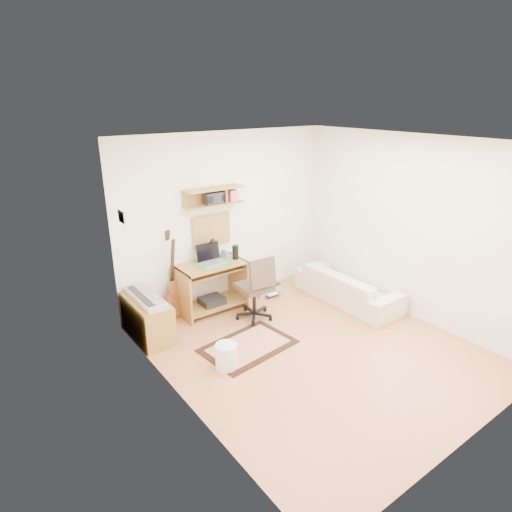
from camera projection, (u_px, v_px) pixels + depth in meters
floor at (314, 350)px, 5.53m from camera, size 3.60×4.00×0.01m
ceiling at (325, 141)px, 4.62m from camera, size 3.60×4.00×0.01m
back_wall at (227, 218)px, 6.59m from camera, size 3.60×0.01×2.60m
left_wall at (181, 293)px, 4.08m from camera, size 0.01×4.00×2.60m
right_wall at (411, 229)px, 6.08m from camera, size 0.01×4.00×2.60m
wall_shelf at (214, 197)px, 6.19m from camera, size 0.90×0.25×0.26m
cork_board at (211, 230)px, 6.45m from camera, size 0.64×0.03×0.49m
wall_photo at (122, 217)px, 5.07m from camera, size 0.02×0.20×0.15m
desk at (211, 287)px, 6.44m from camera, size 1.00×0.55×0.75m
laptop at (212, 255)px, 6.25m from camera, size 0.38×0.38×0.29m
speaker at (235, 252)px, 6.46m from camera, size 0.10×0.10×0.21m
desk_lamp at (214, 248)px, 6.44m from camera, size 0.11×0.11×0.34m
pencil_cup at (224, 254)px, 6.52m from camera, size 0.08×0.08×0.11m
boombox at (215, 198)px, 6.20m from camera, size 0.33×0.15×0.17m
rug at (248, 346)px, 5.59m from camera, size 1.24×0.90×0.02m
task_chair at (254, 287)px, 6.16m from camera, size 0.54×0.54×0.99m
cabinet at (147, 318)px, 5.73m from camera, size 0.40×0.90×0.55m
music_keyboard at (145, 297)px, 5.62m from camera, size 0.26×0.85×0.07m
guitar at (174, 275)px, 6.15m from camera, size 0.38×0.27×1.30m
waste_basket at (226, 356)px, 5.10m from camera, size 0.35×0.35×0.32m
printer at (265, 288)px, 7.10m from camera, size 0.43×0.34×0.16m
sofa at (348, 281)px, 6.71m from camera, size 0.51×1.76×0.69m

